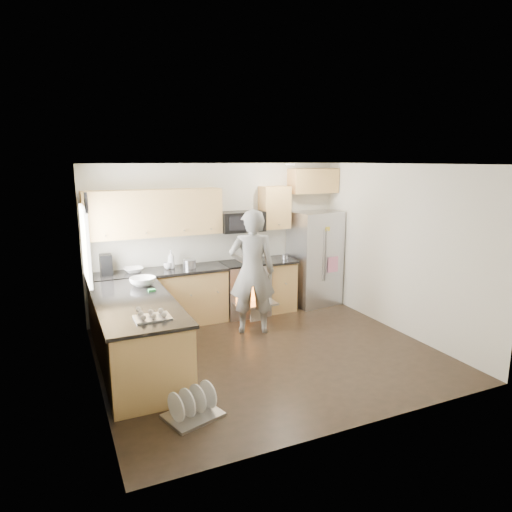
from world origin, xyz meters
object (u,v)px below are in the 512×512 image
stove_range (244,276)px  dish_rack (193,409)px  refrigerator (315,258)px  person (252,272)px

stove_range → dish_rack: 3.39m
refrigerator → dish_rack: 4.34m
stove_range → person: 0.91m
refrigerator → person: 1.85m
refrigerator → dish_rack: bearing=-144.5°
refrigerator → dish_rack: refrigerator is taller
stove_range → person: size_ratio=0.92×
stove_range → person: (-0.22, -0.84, 0.29)m
stove_range → person: person is taller
stove_range → dish_rack: stove_range is taller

